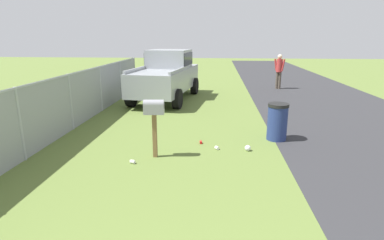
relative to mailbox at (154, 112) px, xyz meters
The scene contains 9 objects.
mailbox is the anchor object (origin of this frame).
pickup_truck 6.81m from the mailbox, ahead, with size 5.10×2.60×2.09m.
trash_bin 3.35m from the mailbox, 63.48° to the right, with size 0.54×0.54×0.97m.
pedestrian 10.89m from the mailbox, 24.51° to the right, with size 0.30×0.52×1.77m.
fence_section 3.44m from the mailbox, 55.74° to the left, with size 14.23×0.07×1.63m.
litter_cup_near_hydrant 1.17m from the mailbox, 136.03° to the left, with size 0.08×0.08×0.10m, color white.
litter_cup_midfield_a 1.82m from the mailbox, 67.15° to the right, with size 0.08×0.08×0.10m, color white.
litter_bag_midfield_b 2.41m from the mailbox, 75.40° to the right, with size 0.14×0.14×0.14m, color silver.
litter_can_far_scatter 1.72m from the mailbox, 44.86° to the right, with size 0.07×0.07×0.12m, color red.
Camera 1 is at (0.06, -0.09, 2.65)m, focal length 29.06 mm.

